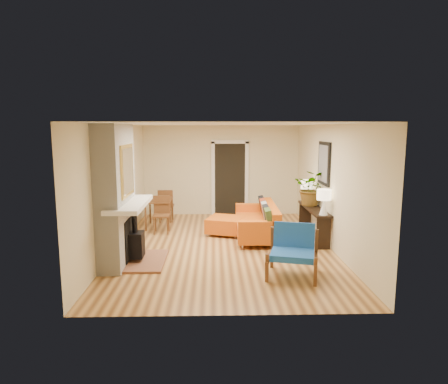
% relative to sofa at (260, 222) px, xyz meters
% --- Properties ---
extents(room_shell, '(6.50, 6.50, 6.50)m').
position_rel_sofa_xyz_m(room_shell, '(-0.24, 1.92, 0.87)').
color(room_shell, tan).
rests_on(room_shell, ground).
extents(fireplace, '(1.09, 1.68, 2.60)m').
position_rel_sofa_xyz_m(fireplace, '(-2.85, -1.71, 0.87)').
color(fireplace, white).
rests_on(fireplace, ground).
extents(sofa, '(0.97, 2.14, 0.83)m').
position_rel_sofa_xyz_m(sofa, '(0.00, 0.00, 0.00)').
color(sofa, silver).
rests_on(sofa, ground).
extents(ottoman, '(1.01, 1.01, 0.41)m').
position_rel_sofa_xyz_m(ottoman, '(-0.79, 0.27, -0.13)').
color(ottoman, silver).
rests_on(ottoman, ground).
extents(blue_chair, '(1.02, 1.00, 0.87)m').
position_rel_sofa_xyz_m(blue_chair, '(0.30, -2.41, 0.11)').
color(blue_chair, brown).
rests_on(blue_chair, ground).
extents(dining_table, '(0.71, 1.65, 0.89)m').
position_rel_sofa_xyz_m(dining_table, '(-2.43, 1.03, 0.22)').
color(dining_table, brown).
rests_on(dining_table, ground).
extents(console_table, '(0.34, 1.85, 0.72)m').
position_rel_sofa_xyz_m(console_table, '(1.22, -0.16, 0.21)').
color(console_table, black).
rests_on(console_table, ground).
extents(lamp_near, '(0.30, 0.30, 0.54)m').
position_rel_sofa_xyz_m(lamp_near, '(1.22, -0.94, 0.70)').
color(lamp_near, white).
rests_on(lamp_near, console_table).
extents(lamp_far, '(0.30, 0.30, 0.54)m').
position_rel_sofa_xyz_m(lamp_far, '(1.22, 0.59, 0.70)').
color(lamp_far, white).
rests_on(lamp_far, console_table).
extents(houseplant, '(0.96, 0.91, 0.84)m').
position_rel_sofa_xyz_m(houseplant, '(1.21, 0.07, 0.78)').
color(houseplant, '#1E5919').
rests_on(houseplant, console_table).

